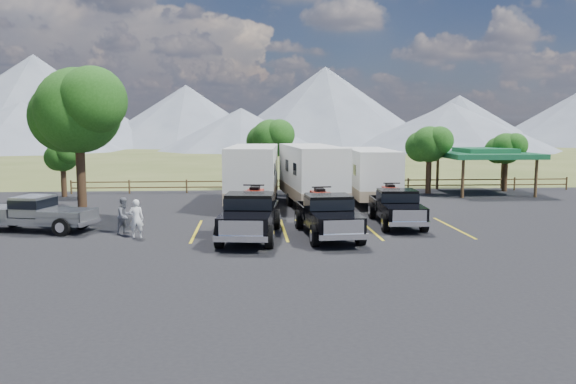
{
  "coord_description": "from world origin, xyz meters",
  "views": [
    {
      "loc": [
        -3.59,
        -21.42,
        4.87
      ],
      "look_at": [
        -1.69,
        5.63,
        1.6
      ],
      "focal_mm": 35.0,
      "sensor_mm": 36.0,
      "label": 1
    }
  ],
  "objects": [
    {
      "name": "asphalt_lot",
      "position": [
        0.0,
        3.0,
        0.02
      ],
      "size": [
        44.0,
        34.0,
        0.04
      ],
      "primitive_type": "cube",
      "color": "black",
      "rests_on": "ground"
    },
    {
      "name": "person_b",
      "position": [
        -9.09,
        3.52,
        0.86
      ],
      "size": [
        0.98,
        1.01,
        1.63
      ],
      "primitive_type": "imported",
      "rotation": [
        0.0,
        0.0,
        0.89
      ],
      "color": "slate",
      "rests_on": "asphalt_lot"
    },
    {
      "name": "pavilion",
      "position": [
        13.0,
        17.0,
        2.79
      ],
      "size": [
        6.2,
        6.2,
        3.22
      ],
      "color": "brown",
      "rests_on": "ground"
    },
    {
      "name": "tree_north",
      "position": [
        -2.03,
        19.02,
        3.83
      ],
      "size": [
        3.46,
        3.24,
        5.25
      ],
      "color": "#301F12",
      "rests_on": "ground"
    },
    {
      "name": "stall_lines",
      "position": [
        0.0,
        4.0,
        0.04
      ],
      "size": [
        12.12,
        5.5,
        0.01
      ],
      "color": "gold",
      "rests_on": "asphalt_lot"
    },
    {
      "name": "rig_right",
      "position": [
        3.53,
        5.07,
        0.97
      ],
      "size": [
        2.28,
        5.85,
        1.92
      ],
      "rotation": [
        0.0,
        0.0,
        -0.06
      ],
      "color": "black",
      "rests_on": "asphalt_lot"
    },
    {
      "name": "tree_ne_a",
      "position": [
        8.97,
        17.01,
        3.48
      ],
      "size": [
        3.11,
        2.92,
        4.76
      ],
      "color": "#301F12",
      "rests_on": "ground"
    },
    {
      "name": "rig_left",
      "position": [
        -3.52,
        2.41,
        1.08
      ],
      "size": [
        2.86,
        6.65,
        2.16
      ],
      "rotation": [
        0.0,
        0.0,
        -0.12
      ],
      "color": "black",
      "rests_on": "asphalt_lot"
    },
    {
      "name": "trailer_left",
      "position": [
        -3.33,
        11.59,
        1.91
      ],
      "size": [
        3.31,
        10.31,
        3.57
      ],
      "rotation": [
        0.0,
        0.0,
        -0.08
      ],
      "color": "silver",
      "rests_on": "asphalt_lot"
    },
    {
      "name": "rig_center",
      "position": [
        -0.21,
        2.49,
        1.02
      ],
      "size": [
        2.5,
        6.23,
        2.04
      ],
      "rotation": [
        0.0,
        0.0,
        0.07
      ],
      "color": "black",
      "rests_on": "asphalt_lot"
    },
    {
      "name": "tree_big_nw",
      "position": [
        -12.55,
        9.03,
        5.6
      ],
      "size": [
        5.54,
        5.18,
        7.84
      ],
      "color": "#301F12",
      "rests_on": "ground"
    },
    {
      "name": "ground",
      "position": [
        0.0,
        0.0,
        0.0
      ],
      "size": [
        320.0,
        320.0,
        0.0
      ],
      "primitive_type": "plane",
      "color": "#465323",
      "rests_on": "ground"
    },
    {
      "name": "pickup_silver",
      "position": [
        -13.21,
        4.42,
        0.88
      ],
      "size": [
        5.65,
        2.91,
        1.62
      ],
      "rotation": [
        0.0,
        0.0,
        -1.8
      ],
      "color": "slate",
      "rests_on": "asphalt_lot"
    },
    {
      "name": "rail_fence",
      "position": [
        2.0,
        18.5,
        0.61
      ],
      "size": [
        36.12,
        0.12,
        1.0
      ],
      "color": "brown",
      "rests_on": "ground"
    },
    {
      "name": "trailer_center",
      "position": [
        0.09,
        11.28,
        1.92
      ],
      "size": [
        3.36,
        10.39,
        3.6
      ],
      "rotation": [
        0.0,
        0.0,
        0.08
      ],
      "color": "silver",
      "rests_on": "asphalt_lot"
    },
    {
      "name": "person_a",
      "position": [
        -8.41,
        2.64,
        0.87
      ],
      "size": [
        0.65,
        0.47,
        1.67
      ],
      "primitive_type": "imported",
      "rotation": [
        0.0,
        0.0,
        3.26
      ],
      "color": "white",
      "rests_on": "asphalt_lot"
    },
    {
      "name": "trailer_right",
      "position": [
        3.82,
        12.47,
        1.78
      ],
      "size": [
        2.73,
        9.57,
        3.33
      ],
      "rotation": [
        0.0,
        0.0,
        -0.03
      ],
      "color": "silver",
      "rests_on": "asphalt_lot"
    },
    {
      "name": "tree_ne_b",
      "position": [
        14.98,
        18.01,
        3.13
      ],
      "size": [
        2.77,
        2.59,
        4.27
      ],
      "color": "#301F12",
      "rests_on": "ground"
    },
    {
      "name": "mountain_range",
      "position": [
        -7.63,
        105.98,
        7.87
      ],
      "size": [
        209.0,
        71.0,
        20.0
      ],
      "color": "slate",
      "rests_on": "ground"
    },
    {
      "name": "tree_nw_small",
      "position": [
        -16.02,
        17.01,
        2.78
      ],
      "size": [
        2.59,
        2.43,
        3.85
      ],
      "color": "#301F12",
      "rests_on": "ground"
    }
  ]
}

